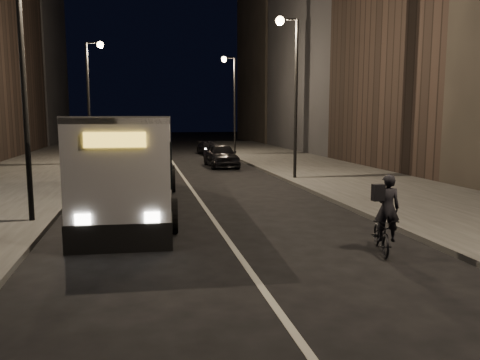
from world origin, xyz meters
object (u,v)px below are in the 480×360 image
streetlight_right_far (232,92)px  streetlight_left_far (92,86)px  car_far (209,148)px  car_near (221,155)px  car_mid (123,151)px  streetlight_right_mid (291,76)px  city_bus (135,158)px  cyclist_on_bicycle (383,227)px  streetlight_left_near (31,47)px

streetlight_right_far → streetlight_left_far: 12.24m
streetlight_right_far → car_far: streetlight_right_far is taller
car_near → car_mid: 8.83m
streetlight_right_mid → streetlight_left_far: size_ratio=1.00×
city_bus → car_far: city_bus is taller
car_mid → streetlight_left_far: bearing=69.6°
city_bus → cyclist_on_bicycle: city_bus is taller
streetlight_right_far → streetlight_left_near: (-10.66, -24.00, 0.00)m
streetlight_left_near → car_near: streetlight_left_near is taller
streetlight_left_near → streetlight_right_mid: bearing=36.9°
car_near → car_mid: (-6.55, 5.93, -0.06)m
car_mid → car_far: (7.20, 4.23, -0.14)m
streetlight_left_near → cyclist_on_bicycle: streetlight_left_near is taller
streetlight_right_far → car_near: streetlight_right_far is taller
cyclist_on_bicycle → streetlight_left_far: bearing=128.7°
streetlight_left_far → car_far: bearing=40.5°
car_near → streetlight_left_near: bearing=-120.0°
cyclist_on_bicycle → car_far: cyclist_on_bicycle is taller
streetlight_right_mid → car_near: 9.08m
streetlight_left_far → car_far: streetlight_left_far is taller
streetlight_left_near → car_mid: bearing=85.4°
car_far → cyclist_on_bicycle: bearing=-94.1°
streetlight_right_mid → streetlight_right_far: size_ratio=1.00×
streetlight_right_mid → car_far: size_ratio=2.01×
streetlight_right_mid → cyclist_on_bicycle: size_ratio=4.12×
car_mid → city_bus: bearing=100.0°
streetlight_left_near → streetlight_left_far: 18.00m
streetlight_left_near → streetlight_left_far: size_ratio=1.00×
streetlight_right_mid → car_mid: streetlight_right_mid is taller
streetlight_left_far → car_mid: 6.01m
car_near → car_far: size_ratio=1.14×
streetlight_left_near → city_bus: (2.87, 2.53, -3.54)m
streetlight_left_far → car_far: size_ratio=2.01×
streetlight_left_far → streetlight_right_mid: bearing=-43.2°
streetlight_left_near → car_near: 18.14m
cyclist_on_bicycle → streetlight_right_mid: bearing=99.6°
streetlight_right_far → cyclist_on_bicycle: (-1.82, -28.94, -4.71)m
streetlight_left_far → streetlight_left_near: bearing=-90.0°
car_near → streetlight_right_far: bearing=72.5°
streetlight_right_mid → city_bus: 10.15m
streetlight_left_near → cyclist_on_bicycle: size_ratio=4.12×
streetlight_left_near → streetlight_left_far: same height
city_bus → car_near: size_ratio=2.71×
streetlight_left_near → car_near: size_ratio=1.76×
city_bus → streetlight_right_mid: bearing=38.6°
streetlight_left_far → car_near: streetlight_left_far is taller
streetlight_right_far → streetlight_left_near: bearing=-114.0°
car_near → car_far: car_near is taller
city_bus → streetlight_left_near: bearing=-135.0°
streetlight_left_far → cyclist_on_bicycle: streetlight_left_far is taller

